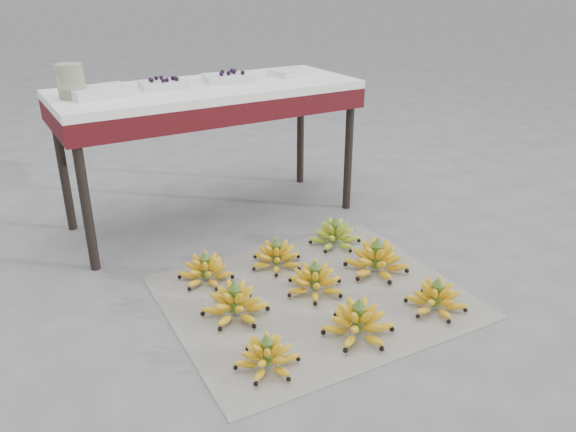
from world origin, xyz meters
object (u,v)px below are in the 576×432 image
tray_left (163,84)px  newspaper_mat (314,297)px  bunch_front_center (358,323)px  tray_far_left (100,92)px  vendor_table (209,102)px  glass_jar (71,81)px  tray_far_right (291,72)px  bunch_front_left (267,356)px  bunch_front_right (436,298)px  tray_right (228,78)px  bunch_back_left (206,270)px  bunch_mid_left (235,303)px  bunch_mid_right (376,260)px  bunch_mid_center (315,281)px  bunch_back_center (276,256)px  bunch_back_right (335,235)px

tray_left → newspaper_mat: bearing=-76.5°
bunch_front_center → tray_far_left: tray_far_left is taller
vendor_table → glass_jar: size_ratio=10.05×
tray_far_left → tray_far_right: tray_far_left is taller
bunch_front_left → tray_far_left: (-0.17, 1.33, 0.73)m
bunch_front_right → glass_jar: glass_jar is taller
newspaper_mat → tray_right: tray_right is taller
newspaper_mat → bunch_front_right: bunch_front_right is taller
bunch_front_left → tray_far_left: 1.53m
bunch_back_left → tray_far_right: 1.32m
bunch_mid_left → bunch_mid_right: 0.74m
bunch_front_right → glass_jar: 1.93m
vendor_table → tray_far_left: tray_far_left is taller
bunch_mid_left → vendor_table: vendor_table is taller
newspaper_mat → bunch_mid_center: bunch_mid_center is taller
tray_far_left → bunch_back_center: bearing=-50.0°
bunch_front_right → bunch_back_center: same height
bunch_mid_left → tray_far_right: 1.51m
bunch_back_right → tray_right: bearing=90.7°
bunch_front_center → bunch_mid_left: 0.51m
newspaper_mat → bunch_front_left: bunch_front_left is taller
tray_right → bunch_front_center: bearing=-94.9°
bunch_mid_left → tray_far_left: bearing=89.4°
vendor_table → tray_far_right: 0.54m
newspaper_mat → glass_jar: 1.51m
bunch_mid_center → bunch_back_right: (0.35, 0.34, -0.00)m
bunch_front_center → tray_far_right: (0.51, 1.38, 0.72)m
bunch_mid_right → bunch_back_left: size_ratio=1.24×
vendor_table → bunch_back_center: bearing=-88.7°
bunch_mid_left → tray_far_left: 1.23m
tray_far_right → bunch_front_left: bearing=-123.7°
bunch_mid_center → bunch_front_center: bearing=-89.9°
bunch_back_left → tray_far_left: size_ratio=0.91×
bunch_back_center → bunch_front_right: bearing=-57.1°
bunch_mid_left → bunch_back_left: 0.33m
tray_left → tray_far_left: bearing=-172.3°
bunch_mid_right → tray_far_right: 1.25m
bunch_front_left → bunch_back_left: 0.69m
tray_far_left → bunch_mid_center: bearing=-58.3°
bunch_back_right → vendor_table: 0.98m
newspaper_mat → bunch_front_right: size_ratio=4.73×
bunch_mid_right → tray_right: (-0.27, 1.01, 0.72)m
bunch_mid_right → bunch_back_center: bunch_mid_right is taller
bunch_back_left → tray_right: 1.10m
tray_left → tray_far_right: (0.76, -0.01, -0.00)m
bunch_mid_left → bunch_front_center: bearing=-59.8°
bunch_front_right → bunch_back_left: bearing=132.9°
newspaper_mat → tray_far_right: (0.50, 1.05, 0.78)m
bunch_front_left → bunch_back_left: bearing=107.8°
bunch_mid_center → tray_far_right: (0.48, 1.02, 0.72)m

